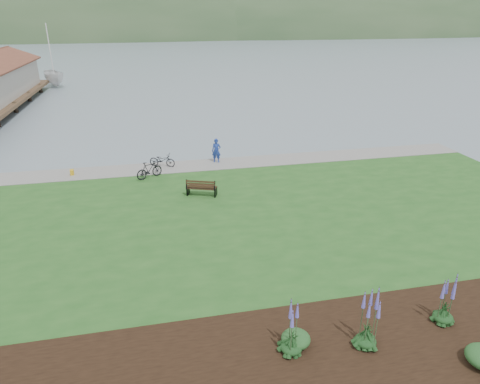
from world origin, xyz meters
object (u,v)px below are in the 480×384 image
object	(u,v)px
park_bench	(201,187)
sailboat	(56,87)
person	(216,149)
bicycle_a	(162,160)

from	to	relation	value
park_bench	sailboat	world-z (taller)	sailboat
person	bicycle_a	bearing A→B (deg)	-158.69
person	sailboat	bearing A→B (deg)	133.93
park_bench	bicycle_a	xyz separation A→B (m)	(-1.77, 5.11, -0.04)
bicycle_a	sailboat	xyz separation A→B (m)	(-12.47, 37.17, -0.83)
park_bench	sailboat	distance (m)	44.62
bicycle_a	sailboat	world-z (taller)	sailboat
park_bench	sailboat	xyz separation A→B (m)	(-14.24, 42.28, -0.87)
person	bicycle_a	xyz separation A→B (m)	(-3.42, -0.03, -0.49)
park_bench	person	size ratio (longest dim) A/B	0.90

